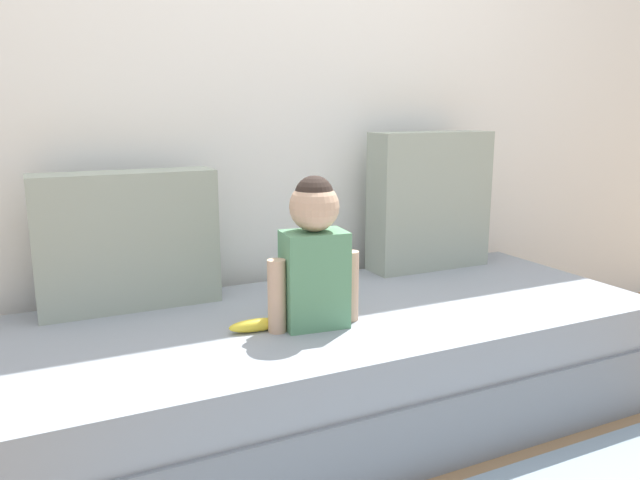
# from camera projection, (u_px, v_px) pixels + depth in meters

# --- Properties ---
(ground_plane) EXTENTS (12.00, 12.00, 0.00)m
(ground_plane) POSITION_uv_depth(u_px,v_px,m) (337.00, 415.00, 2.15)
(ground_plane) COLOR #93704C
(back_wall) EXTENTS (5.44, 0.10, 2.28)m
(back_wall) POSITION_uv_depth(u_px,v_px,m) (271.00, 86.00, 2.42)
(back_wall) COLOR white
(back_wall) RESTS_ON ground
(couch) EXTENTS (2.24, 0.91, 0.39)m
(couch) POSITION_uv_depth(u_px,v_px,m) (337.00, 365.00, 2.11)
(couch) COLOR gray
(couch) RESTS_ON ground
(throw_pillow_left) EXTENTS (0.59, 0.16, 0.46)m
(throw_pillow_left) POSITION_uv_depth(u_px,v_px,m) (128.00, 240.00, 2.07)
(throw_pillow_left) COLOR #99A393
(throw_pillow_left) RESTS_ON couch
(throw_pillow_right) EXTENTS (0.52, 0.16, 0.57)m
(throw_pillow_right) POSITION_uv_depth(u_px,v_px,m) (429.00, 201.00, 2.58)
(throw_pillow_right) COLOR #99A393
(throw_pillow_right) RESTS_ON couch
(toddler) EXTENTS (0.31, 0.15, 0.47)m
(toddler) POSITION_uv_depth(u_px,v_px,m) (314.00, 253.00, 1.88)
(toddler) COLOR #568E66
(toddler) RESTS_ON couch
(banana) EXTENTS (0.17, 0.06, 0.04)m
(banana) POSITION_uv_depth(u_px,v_px,m) (256.00, 325.00, 1.88)
(banana) COLOR yellow
(banana) RESTS_ON couch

